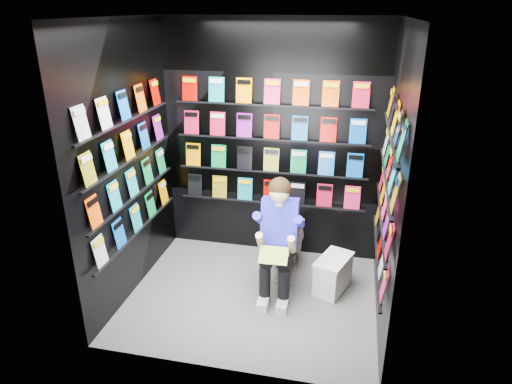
# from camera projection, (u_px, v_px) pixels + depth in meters

# --- Properties ---
(floor) EXTENTS (2.40, 2.40, 0.00)m
(floor) POSITION_uv_depth(u_px,v_px,m) (252.00, 297.00, 4.54)
(floor) COLOR slate
(floor) RESTS_ON ground
(ceiling) EXTENTS (2.40, 2.40, 0.00)m
(ceiling) POSITION_uv_depth(u_px,v_px,m) (251.00, 17.00, 3.55)
(ceiling) COLOR white
(ceiling) RESTS_ON floor
(wall_back) EXTENTS (2.40, 0.04, 2.60)m
(wall_back) POSITION_uv_depth(u_px,v_px,m) (272.00, 143.00, 4.95)
(wall_back) COLOR black
(wall_back) RESTS_ON floor
(wall_front) EXTENTS (2.40, 0.04, 2.60)m
(wall_front) POSITION_uv_depth(u_px,v_px,m) (219.00, 222.00, 3.14)
(wall_front) COLOR black
(wall_front) RESTS_ON floor
(wall_left) EXTENTS (0.04, 2.00, 2.60)m
(wall_left) POSITION_uv_depth(u_px,v_px,m) (127.00, 164.00, 4.28)
(wall_left) COLOR black
(wall_left) RESTS_ON floor
(wall_right) EXTENTS (0.04, 2.00, 2.60)m
(wall_right) POSITION_uv_depth(u_px,v_px,m) (391.00, 184.00, 3.81)
(wall_right) COLOR black
(wall_right) RESTS_ON floor
(comics_back) EXTENTS (2.10, 0.06, 1.37)m
(comics_back) POSITION_uv_depth(u_px,v_px,m) (272.00, 143.00, 4.92)
(comics_back) COLOR #BB0700
(comics_back) RESTS_ON wall_back
(comics_left) EXTENTS (0.06, 1.70, 1.37)m
(comics_left) POSITION_uv_depth(u_px,v_px,m) (130.00, 164.00, 4.27)
(comics_left) COLOR #BB0700
(comics_left) RESTS_ON wall_left
(comics_right) EXTENTS (0.06, 1.70, 1.37)m
(comics_right) POSITION_uv_depth(u_px,v_px,m) (388.00, 183.00, 3.81)
(comics_right) COLOR #BB0700
(comics_right) RESTS_ON wall_right
(toilet) EXTENTS (0.45, 0.76, 0.73)m
(toilet) POSITION_uv_depth(u_px,v_px,m) (285.00, 239.00, 4.88)
(toilet) COLOR white
(toilet) RESTS_ON floor
(longbox) EXTENTS (0.38, 0.50, 0.33)m
(longbox) POSITION_uv_depth(u_px,v_px,m) (333.00, 275.00, 4.59)
(longbox) COLOR white
(longbox) RESTS_ON floor
(longbox_lid) EXTENTS (0.41, 0.53, 0.03)m
(longbox_lid) POSITION_uv_depth(u_px,v_px,m) (334.00, 260.00, 4.52)
(longbox_lid) COLOR white
(longbox_lid) RESTS_ON longbox
(reader) EXTENTS (0.50, 0.72, 1.29)m
(reader) POSITION_uv_depth(u_px,v_px,m) (280.00, 223.00, 4.39)
(reader) COLOR #1A18CE
(reader) RESTS_ON toilet
(held_comic) EXTENTS (0.27, 0.16, 0.11)m
(held_comic) POSITION_uv_depth(u_px,v_px,m) (273.00, 255.00, 4.14)
(held_comic) COLOR green
(held_comic) RESTS_ON reader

